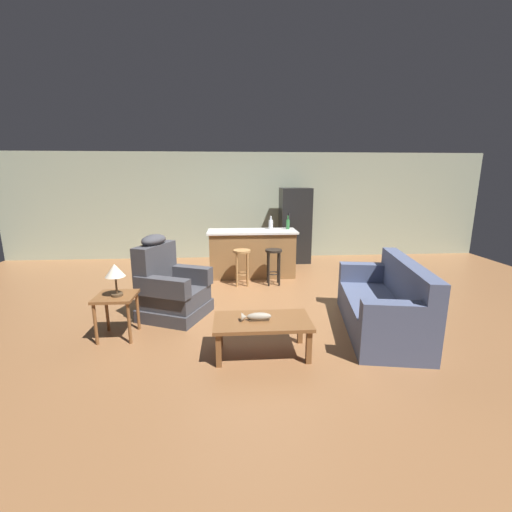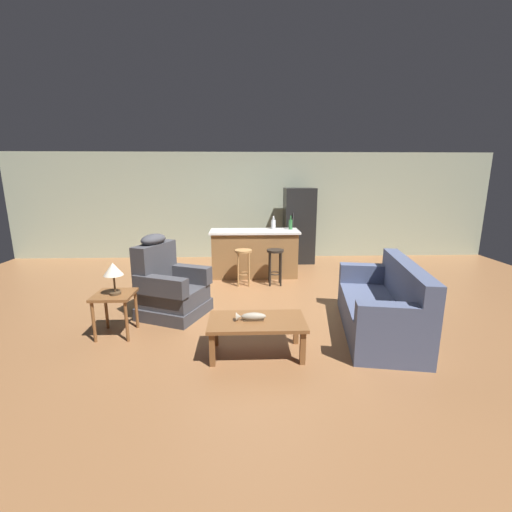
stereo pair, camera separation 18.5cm
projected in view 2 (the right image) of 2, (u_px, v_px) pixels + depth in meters
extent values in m
plane|color=brown|center=(257.00, 298.00, 5.82)|extent=(12.00, 12.00, 0.00)
cube|color=#9EA88E|center=(252.00, 206.00, 8.58)|extent=(12.00, 0.05, 2.60)
cube|color=brown|center=(257.00, 322.00, 3.88)|extent=(1.10, 0.60, 0.04)
cube|color=brown|center=(212.00, 350.00, 3.68)|extent=(0.06, 0.06, 0.38)
cube|color=brown|center=(303.00, 348.00, 3.71)|extent=(0.06, 0.06, 0.38)
cube|color=brown|center=(216.00, 330.00, 4.14)|extent=(0.06, 0.06, 0.38)
cube|color=brown|center=(296.00, 329.00, 4.18)|extent=(0.06, 0.06, 0.38)
cube|color=#4C3823|center=(254.00, 320.00, 3.87)|extent=(0.22, 0.07, 0.01)
ellipsoid|color=#9E937F|center=(254.00, 316.00, 3.86)|extent=(0.28, 0.09, 0.09)
cone|color=#9E937F|center=(239.00, 317.00, 3.85)|extent=(0.06, 0.10, 0.10)
cube|color=#4C5675|center=(377.00, 324.00, 4.53)|extent=(1.16, 2.02, 0.20)
cube|color=#4C5675|center=(378.00, 309.00, 4.48)|extent=(1.16, 2.02, 0.22)
cube|color=#4C5675|center=(406.00, 283.00, 4.35)|extent=(0.53, 1.91, 0.52)
cube|color=#4C5675|center=(397.00, 317.00, 3.60)|extent=(0.86, 0.35, 0.28)
cube|color=#4C5675|center=(368.00, 273.00, 5.24)|extent=(0.86, 0.35, 0.28)
cube|color=#3D3D42|center=(175.00, 309.00, 5.08)|extent=(1.10, 1.10, 0.18)
cube|color=#3D3D42|center=(174.00, 296.00, 5.03)|extent=(1.03, 1.01, 0.24)
cube|color=#3D3D42|center=(155.00, 265.00, 5.04)|extent=(0.52, 0.79, 0.64)
ellipsoid|color=#3D3D42|center=(153.00, 239.00, 4.95)|extent=(0.42, 0.53, 0.16)
cube|color=#3D3D42|center=(187.00, 274.00, 5.27)|extent=(0.80, 0.48, 0.26)
cube|color=#3D3D42|center=(160.00, 286.00, 4.67)|extent=(0.80, 0.48, 0.26)
cube|color=brown|center=(114.00, 295.00, 4.34)|extent=(0.48, 0.48, 0.04)
cylinder|color=brown|center=(94.00, 322.00, 4.20)|extent=(0.04, 0.04, 0.52)
cylinder|color=brown|center=(127.00, 322.00, 4.21)|extent=(0.04, 0.04, 0.52)
cylinder|color=brown|center=(106.00, 310.00, 4.59)|extent=(0.04, 0.04, 0.52)
cylinder|color=brown|center=(136.00, 309.00, 4.60)|extent=(0.04, 0.04, 0.52)
cylinder|color=#4C3823|center=(115.00, 293.00, 4.30)|extent=(0.14, 0.14, 0.03)
cylinder|color=#4C3823|center=(114.00, 284.00, 4.27)|extent=(0.02, 0.02, 0.22)
cone|color=beige|center=(113.00, 269.00, 4.23)|extent=(0.24, 0.24, 0.16)
cube|color=olive|center=(255.00, 254.00, 7.04)|extent=(1.71, 0.63, 0.91)
cube|color=silver|center=(255.00, 231.00, 6.93)|extent=(1.80, 0.70, 0.04)
cylinder|color=#A87A47|center=(243.00, 251.00, 6.37)|extent=(0.32, 0.32, 0.04)
torus|color=#A87A47|center=(244.00, 274.00, 6.47)|extent=(0.23, 0.23, 0.02)
cylinder|color=#A87A47|center=(238.00, 270.00, 6.34)|extent=(0.04, 0.04, 0.64)
cylinder|color=#A87A47|center=(249.00, 270.00, 6.35)|extent=(0.04, 0.04, 0.64)
cylinder|color=#A87A47|center=(238.00, 267.00, 6.54)|extent=(0.04, 0.04, 0.64)
cylinder|color=#A87A47|center=(249.00, 267.00, 6.55)|extent=(0.04, 0.04, 0.64)
cylinder|color=black|center=(275.00, 251.00, 6.39)|extent=(0.32, 0.32, 0.04)
torus|color=black|center=(275.00, 273.00, 6.49)|extent=(0.23, 0.23, 0.02)
cylinder|color=black|center=(270.00, 270.00, 6.37)|extent=(0.04, 0.04, 0.64)
cylinder|color=black|center=(281.00, 270.00, 6.37)|extent=(0.04, 0.04, 0.64)
cylinder|color=black|center=(269.00, 267.00, 6.56)|extent=(0.04, 0.04, 0.64)
cylinder|color=black|center=(280.00, 267.00, 6.57)|extent=(0.04, 0.04, 0.64)
cube|color=black|center=(299.00, 225.00, 8.15)|extent=(0.70, 0.66, 1.76)
cylinder|color=#333338|center=(293.00, 224.00, 7.78)|extent=(0.02, 0.02, 0.50)
cylinder|color=silver|center=(273.00, 225.00, 7.06)|extent=(0.09, 0.09, 0.19)
cylinder|color=silver|center=(274.00, 218.00, 7.03)|extent=(0.03, 0.03, 0.08)
cylinder|color=#2D6B38|center=(291.00, 224.00, 7.05)|extent=(0.07, 0.07, 0.20)
cylinder|color=#2D6B38|center=(291.00, 218.00, 7.02)|extent=(0.03, 0.03, 0.09)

